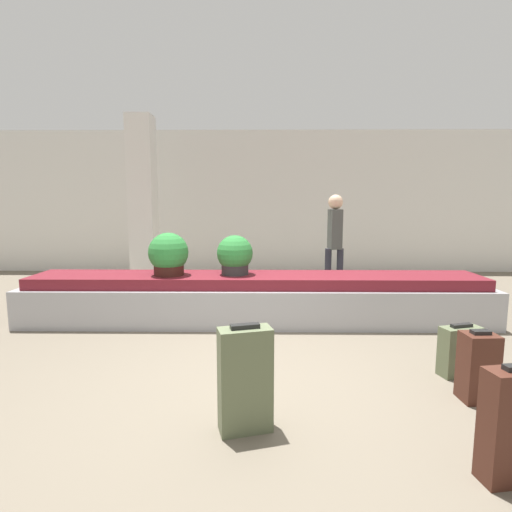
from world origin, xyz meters
TOP-DOWN VIEW (x-y plane):
  - ground_plane at (0.00, 0.00)m, footprint 18.00×18.00m
  - back_wall at (0.00, 5.74)m, footprint 18.00×0.06m
  - carousel at (0.00, 1.76)m, footprint 6.16×0.92m
  - pillar at (-2.18, 4.14)m, footprint 0.46×0.46m
  - suitcase_1 at (1.81, -0.38)m, footprint 0.27×0.23m
  - suitcase_2 at (-0.04, -0.83)m, footprint 0.40×0.27m
  - suitcase_3 at (1.91, 0.10)m, footprint 0.40×0.26m
  - potted_plant_0 at (-0.28, 1.78)m, footprint 0.48×0.48m
  - potted_plant_1 at (-1.15, 1.71)m, footprint 0.52×0.52m
  - traveler_0 at (1.29, 3.18)m, footprint 0.31×0.33m

SIDE VIEW (x-z plane):
  - ground_plane at x=0.00m, z-range 0.00..0.00m
  - suitcase_3 at x=1.91m, z-range -0.01..0.48m
  - suitcase_1 at x=1.81m, z-range -0.01..0.58m
  - carousel at x=0.00m, z-range -0.01..0.63m
  - suitcase_2 at x=-0.04m, z-range -0.01..0.76m
  - potted_plant_0 at x=-0.28m, z-range 0.63..1.16m
  - potted_plant_1 at x=-1.15m, z-range 0.63..1.19m
  - traveler_0 at x=1.29m, z-range 0.17..1.90m
  - back_wall at x=0.00m, z-range 0.00..3.20m
  - pillar at x=-2.18m, z-range 0.00..3.20m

